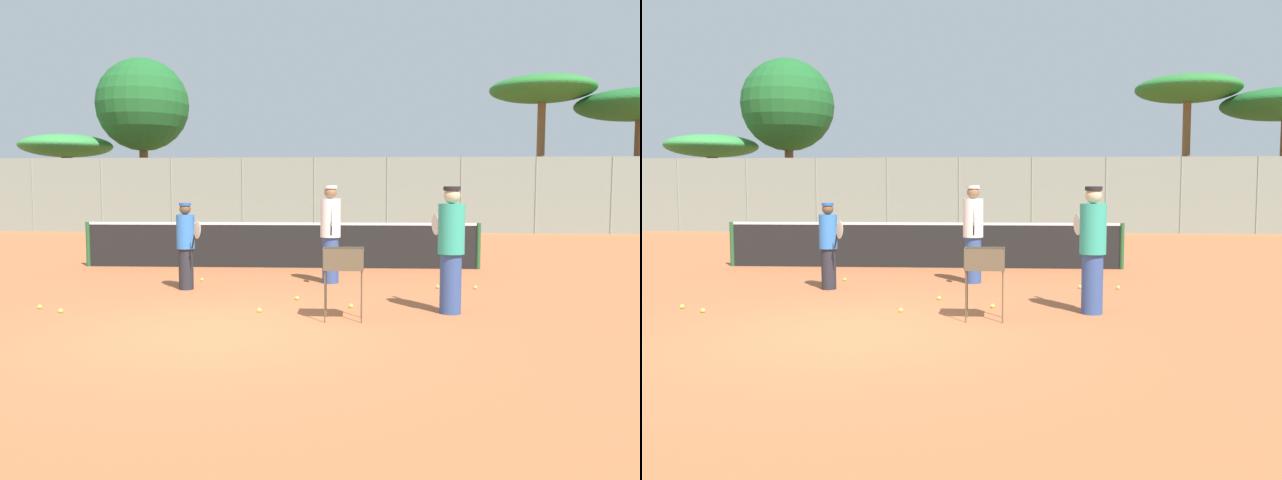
% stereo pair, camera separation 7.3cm
% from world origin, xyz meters
% --- Properties ---
extents(ground_plane, '(80.00, 80.00, 0.00)m').
position_xyz_m(ground_plane, '(0.00, 0.00, 0.00)').
color(ground_plane, '#B26038').
extents(tennis_net, '(9.37, 0.10, 1.07)m').
position_xyz_m(tennis_net, '(0.00, 6.76, 0.56)').
color(tennis_net, '#26592D').
rests_on(tennis_net, ground_plane).
extents(back_fence, '(31.14, 0.08, 3.23)m').
position_xyz_m(back_fence, '(-0.00, 18.88, 1.61)').
color(back_fence, gray).
rests_on(back_fence, ground_plane).
extents(tree_1, '(4.46, 4.46, 4.57)m').
position_xyz_m(tree_1, '(-12.61, 22.60, 3.92)').
color(tree_1, brown).
rests_on(tree_1, ground_plane).
extents(tree_2, '(4.79, 4.79, 7.11)m').
position_xyz_m(tree_2, '(10.41, 22.18, 6.41)').
color(tree_2, brown).
rests_on(tree_2, ground_plane).
extents(tree_3, '(4.48, 4.48, 8.23)m').
position_xyz_m(tree_3, '(-8.68, 22.56, 5.96)').
color(tree_3, brown).
rests_on(tree_3, ground_plane).
extents(player_white_outfit, '(0.63, 0.73, 1.60)m').
position_xyz_m(player_white_outfit, '(-1.32, 3.44, 0.83)').
color(player_white_outfit, '#26262D').
rests_on(player_white_outfit, ground_plane).
extents(player_red_cap, '(0.40, 0.96, 1.92)m').
position_xyz_m(player_red_cap, '(1.30, 4.39, 1.00)').
color(player_red_cap, '#334C8C').
rests_on(player_red_cap, ground_plane).
extents(player_yellow_shirt, '(0.44, 0.93, 1.89)m').
position_xyz_m(player_yellow_shirt, '(3.20, 1.46, 0.98)').
color(player_yellow_shirt, '#334C8C').
rests_on(player_yellow_shirt, ground_plane).
extents(ball_cart, '(0.56, 0.41, 1.02)m').
position_xyz_m(ball_cart, '(1.64, 0.89, 0.79)').
color(ball_cart, brown).
rests_on(ball_cart, ground_plane).
extents(tennis_ball_0, '(0.07, 0.07, 0.07)m').
position_xyz_m(tennis_ball_0, '(-2.60, 1.14, 0.03)').
color(tennis_ball_0, '#D1E54C').
rests_on(tennis_ball_0, ground_plane).
extents(tennis_ball_1, '(0.07, 0.07, 0.07)m').
position_xyz_m(tennis_ball_1, '(3.33, 3.83, 0.03)').
color(tennis_ball_1, '#D1E54C').
rests_on(tennis_ball_1, ground_plane).
extents(tennis_ball_2, '(0.07, 0.07, 0.07)m').
position_xyz_m(tennis_ball_2, '(0.36, 1.37, 0.03)').
color(tennis_ball_2, '#D1E54C').
rests_on(tennis_ball_2, ground_plane).
extents(tennis_ball_3, '(0.07, 0.07, 0.07)m').
position_xyz_m(tennis_ball_3, '(4.02, 3.78, 0.03)').
color(tennis_ball_3, '#D1E54C').
rests_on(tennis_ball_3, ground_plane).
extents(tennis_ball_4, '(0.07, 0.07, 0.07)m').
position_xyz_m(tennis_ball_4, '(-3.07, 1.43, 0.03)').
color(tennis_ball_4, '#D1E54C').
rests_on(tennis_ball_4, ground_plane).
extents(tennis_ball_5, '(0.07, 0.07, 0.07)m').
position_xyz_m(tennis_ball_5, '(-1.30, 4.48, 0.03)').
color(tennis_ball_5, '#D1E54C').
rests_on(tennis_ball_5, ground_plane).
extents(tennis_ball_6, '(0.07, 0.07, 0.07)m').
position_xyz_m(tennis_ball_6, '(1.73, 1.79, 0.03)').
color(tennis_ball_6, '#D1E54C').
rests_on(tennis_ball_6, ground_plane).
extents(tennis_ball_7, '(0.07, 0.07, 0.07)m').
position_xyz_m(tennis_ball_7, '(0.82, 2.45, 0.03)').
color(tennis_ball_7, '#D1E54C').
rests_on(tennis_ball_7, ground_plane).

